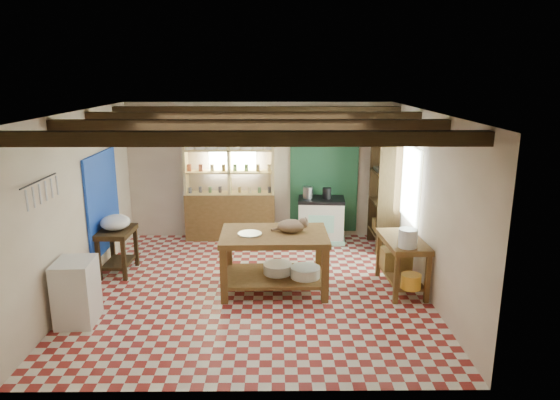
{
  "coord_description": "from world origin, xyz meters",
  "views": [
    {
      "loc": [
        0.33,
        -6.91,
        3.12
      ],
      "look_at": [
        0.39,
        0.3,
        1.28
      ],
      "focal_mm": 32.0,
      "sensor_mm": 36.0,
      "label": 1
    }
  ],
  "objects_px": {
    "prep_table": "(118,251)",
    "stove": "(321,220)",
    "white_cabinet": "(76,292)",
    "cat": "(291,226)",
    "work_table": "(274,261)",
    "right_counter": "(402,264)"
  },
  "relations": [
    {
      "from": "prep_table",
      "to": "stove",
      "type": "bearing_deg",
      "value": 26.14
    },
    {
      "from": "cat",
      "to": "white_cabinet",
      "type": "bearing_deg",
      "value": -170.37
    },
    {
      "from": "right_counter",
      "to": "cat",
      "type": "distance_m",
      "value": 1.73
    },
    {
      "from": "work_table",
      "to": "cat",
      "type": "height_order",
      "value": "cat"
    },
    {
      "from": "prep_table",
      "to": "white_cabinet",
      "type": "distance_m",
      "value": 1.64
    },
    {
      "from": "work_table",
      "to": "prep_table",
      "type": "height_order",
      "value": "work_table"
    },
    {
      "from": "white_cabinet",
      "to": "cat",
      "type": "height_order",
      "value": "cat"
    },
    {
      "from": "white_cabinet",
      "to": "cat",
      "type": "xyz_separation_m",
      "value": [
        2.77,
        1.03,
        0.55
      ]
    },
    {
      "from": "work_table",
      "to": "stove",
      "type": "xyz_separation_m",
      "value": [
        0.88,
        2.19,
        -0.02
      ]
    },
    {
      "from": "white_cabinet",
      "to": "work_table",
      "type": "bearing_deg",
      "value": 18.33
    },
    {
      "from": "stove",
      "to": "cat",
      "type": "relative_size",
      "value": 2.11
    },
    {
      "from": "cat",
      "to": "work_table",
      "type": "bearing_deg",
      "value": -178.69
    },
    {
      "from": "white_cabinet",
      "to": "cat",
      "type": "relative_size",
      "value": 2.05
    },
    {
      "from": "stove",
      "to": "white_cabinet",
      "type": "relative_size",
      "value": 1.03
    },
    {
      "from": "stove",
      "to": "prep_table",
      "type": "distance_m",
      "value": 3.71
    },
    {
      "from": "work_table",
      "to": "white_cabinet",
      "type": "relative_size",
      "value": 1.85
    },
    {
      "from": "work_table",
      "to": "right_counter",
      "type": "height_order",
      "value": "work_table"
    },
    {
      "from": "stove",
      "to": "cat",
      "type": "xyz_separation_m",
      "value": [
        -0.63,
        -2.14,
        0.55
      ]
    },
    {
      "from": "right_counter",
      "to": "cat",
      "type": "height_order",
      "value": "cat"
    },
    {
      "from": "work_table",
      "to": "cat",
      "type": "bearing_deg",
      "value": 11.31
    },
    {
      "from": "cat",
      "to": "stove",
      "type": "bearing_deg",
      "value": 62.77
    },
    {
      "from": "work_table",
      "to": "stove",
      "type": "relative_size",
      "value": 1.8
    }
  ]
}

